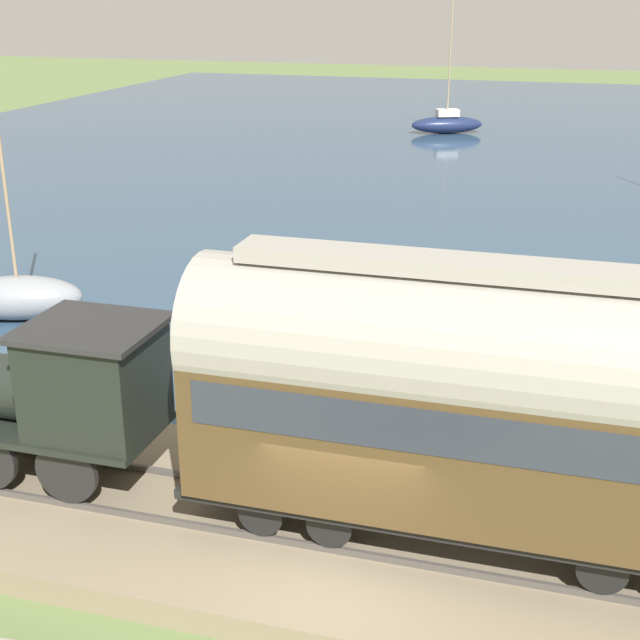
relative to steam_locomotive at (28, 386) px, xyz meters
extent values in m
plane|color=#607542|center=(-1.03, -6.11, -2.32)|extent=(200.00, 200.00, 0.00)
cube|color=#2D4760|center=(42.97, -6.11, -2.31)|extent=(80.00, 80.00, 0.01)
cube|color=#84755B|center=(0.00, -6.11, -2.09)|extent=(5.35, 56.00, 0.45)
cube|color=#4C4742|center=(-0.74, -6.11, -1.81)|extent=(0.07, 54.88, 0.12)
cube|color=#4C4742|center=(0.74, -6.11, -1.81)|extent=(0.07, 54.88, 0.12)
cylinder|color=black|center=(-0.74, -1.09, -1.16)|extent=(0.12, 1.17, 1.17)
cylinder|color=black|center=(0.74, -1.09, -1.16)|extent=(0.12, 1.17, 1.17)
cylinder|color=black|center=(0.74, 0.50, -1.16)|extent=(0.12, 1.17, 1.17)
cube|color=black|center=(0.00, 0.50, -0.70)|extent=(1.97, 5.79, 0.12)
cube|color=black|center=(0.00, -1.38, 0.29)|extent=(1.87, 2.02, 1.86)
cube|color=#282828|center=(0.00, -1.38, 1.27)|extent=(2.07, 2.26, 0.10)
cylinder|color=black|center=(-0.74, -10.00, -1.37)|extent=(0.12, 0.76, 0.76)
cylinder|color=black|center=(0.74, -10.00, -1.37)|extent=(0.12, 0.76, 0.76)
cylinder|color=black|center=(-0.74, -5.82, -1.37)|extent=(0.12, 0.76, 0.76)
cylinder|color=black|center=(0.74, -5.82, -1.37)|extent=(0.12, 0.76, 0.76)
cylinder|color=black|center=(-0.74, -4.66, -1.37)|extent=(0.12, 0.76, 0.76)
cylinder|color=black|center=(0.74, -4.66, -1.37)|extent=(0.12, 0.76, 0.76)
cube|color=black|center=(0.00, -7.91, -1.06)|extent=(2.07, 9.29, 0.16)
cube|color=#4C381E|center=(0.00, -7.91, 0.29)|extent=(2.30, 8.92, 2.55)
cube|color=#2D333D|center=(0.00, -7.91, 0.74)|extent=(2.33, 8.36, 0.71)
cylinder|color=gray|center=(0.00, -7.91, 1.57)|extent=(2.42, 8.92, 2.42)
cube|color=gray|center=(0.00, -7.91, 2.90)|extent=(0.81, 7.43, 0.24)
ellipsoid|color=gray|center=(8.32, 6.01, -1.67)|extent=(2.63, 3.90, 1.27)
cylinder|color=#9E8460|center=(8.32, 6.01, 1.66)|extent=(0.10, 0.10, 5.40)
ellipsoid|color=#192347|center=(46.63, -0.47, -1.76)|extent=(3.33, 4.95, 1.10)
cylinder|color=#9E8460|center=(46.63, -0.47, 2.41)|extent=(0.10, 0.10, 7.25)
cube|color=silver|center=(46.63, -0.47, -0.99)|extent=(1.42, 1.67, 0.45)
ellipsoid|color=beige|center=(6.32, 1.30, -2.06)|extent=(1.75, 1.94, 0.50)
ellipsoid|color=beige|center=(10.42, -1.83, -2.05)|extent=(1.11, 2.52, 0.52)
ellipsoid|color=silver|center=(11.94, 0.65, -2.08)|extent=(2.14, 2.14, 0.46)
camera|label=1|loc=(-12.45, -9.09, 6.69)|focal=50.00mm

